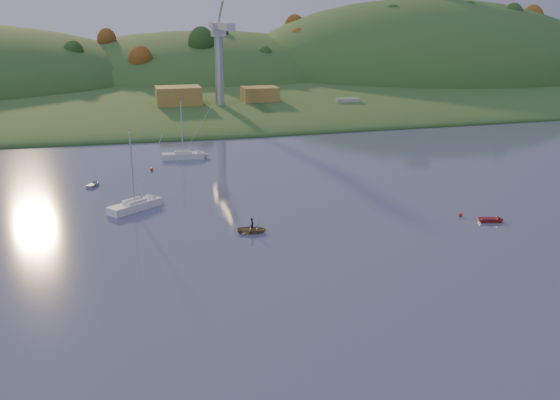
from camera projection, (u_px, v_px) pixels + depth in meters
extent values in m
plane|color=#3D4A64|center=(463.00, 380.00, 44.66)|extent=(500.00, 500.00, 0.00)
cube|color=#2C4F1F|center=(173.00, 74.00, 257.68)|extent=(620.00, 220.00, 1.50)
ellipsoid|color=#2C4F1F|center=(192.00, 94.00, 197.47)|extent=(640.00, 150.00, 7.00)
ellipsoid|color=#2C4F1F|center=(204.00, 79.00, 241.54)|extent=(140.00, 120.00, 36.00)
ellipsoid|color=#2C4F1F|center=(422.00, 77.00, 247.95)|extent=(150.00, 130.00, 60.00)
cube|color=slate|center=(231.00, 109.00, 158.49)|extent=(42.00, 16.00, 2.40)
cube|color=#A68237|center=(178.00, 96.00, 155.26)|extent=(11.00, 8.00, 4.80)
cube|color=#A68237|center=(260.00, 95.00, 161.32)|extent=(9.00, 7.00, 4.00)
cylinder|color=#B7B7BC|center=(219.00, 70.00, 152.95)|extent=(2.20, 2.20, 18.00)
cube|color=#B7B7BC|center=(218.00, 30.00, 150.18)|extent=(3.20, 3.20, 3.20)
cube|color=#B7B7BC|center=(224.00, 26.00, 141.55)|extent=(1.80, 18.00, 1.60)
cube|color=#B7B7BC|center=(215.00, 25.00, 154.51)|extent=(1.80, 10.00, 1.60)
cube|color=white|center=(135.00, 206.00, 82.52)|extent=(7.35, 6.30, 1.03)
cube|color=white|center=(134.00, 202.00, 82.36)|extent=(3.26, 3.04, 0.66)
cylinder|color=silver|center=(132.00, 168.00, 81.00)|extent=(0.18, 0.18, 9.38)
cylinder|color=silver|center=(134.00, 200.00, 82.28)|extent=(2.47, 1.89, 0.12)
cylinder|color=white|center=(134.00, 200.00, 82.26)|extent=(2.32, 1.86, 0.36)
cube|color=silver|center=(183.00, 156.00, 111.01)|extent=(7.53, 2.67, 1.02)
cube|color=silver|center=(183.00, 153.00, 110.84)|extent=(2.88, 1.83, 0.65)
cylinder|color=silver|center=(182.00, 127.00, 109.51)|extent=(0.18, 0.18, 9.27)
cylinder|color=silver|center=(183.00, 151.00, 110.77)|extent=(2.97, 0.30, 0.12)
cylinder|color=silver|center=(183.00, 151.00, 110.74)|extent=(2.61, 0.52, 0.36)
imported|color=#937B51|center=(252.00, 230.00, 74.17)|extent=(3.98, 3.22, 0.73)
imported|color=black|center=(252.00, 226.00, 74.05)|extent=(0.49, 0.64, 1.56)
cube|color=#5A0C0F|center=(490.00, 220.00, 78.01)|extent=(2.84, 1.68, 0.44)
cone|color=#5A0C0F|center=(500.00, 220.00, 78.02)|extent=(1.16, 1.26, 1.06)
cube|color=slate|center=(92.00, 185.00, 93.51)|extent=(1.84, 2.42, 0.40)
cone|color=slate|center=(96.00, 183.00, 94.55)|extent=(1.22, 1.12, 0.98)
cube|color=#525C6C|center=(347.00, 108.00, 162.04)|extent=(14.19, 6.02, 1.78)
cube|color=#B7B7BC|center=(348.00, 103.00, 161.61)|extent=(6.15, 3.42, 2.37)
sphere|color=red|center=(460.00, 214.00, 80.02)|extent=(0.50, 0.50, 0.50)
sphere|color=red|center=(152.00, 169.00, 102.73)|extent=(0.50, 0.50, 0.50)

